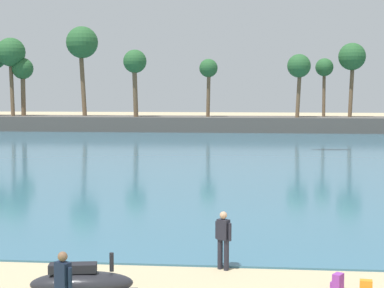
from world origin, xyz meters
name	(u,v)px	position (x,y,z in m)	size (l,w,h in m)	color
sea	(240,137)	(0.00, 58.26, 0.03)	(220.00, 97.84, 0.06)	#386B84
palm_headland	(211,93)	(-3.61, 67.23, 4.59)	(92.83, 7.04, 13.08)	#514C47
watercraft_on_trailer	(81,285)	(-2.52, 5.75, 0.52)	(2.73, 1.43, 1.28)	#4C4C51
person_rigging_by_gear	(63,287)	(-2.54, 4.43, 0.89)	(0.47, 0.35, 1.67)	#141E33
person_at_waterline	(223,238)	(0.64, 9.17, 0.89)	(0.47, 0.36, 1.67)	#23232D
backpack_near_kite	(337,283)	(3.61, 7.57, 0.21)	(0.37, 0.36, 0.44)	purple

